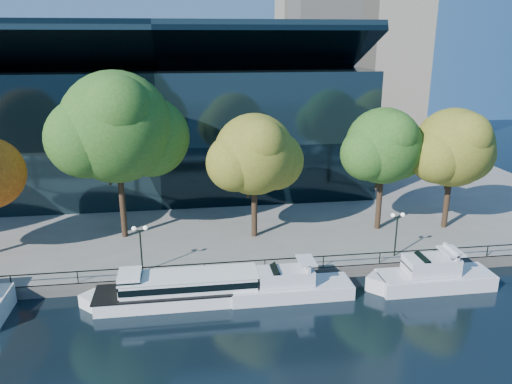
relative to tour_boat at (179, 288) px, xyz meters
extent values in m
plane|color=black|center=(2.08, -0.80, -1.18)|extent=(160.00, 160.00, 0.00)
cube|color=slate|center=(2.08, 35.70, -0.68)|extent=(90.00, 67.00, 1.00)
cube|color=#47443F|center=(2.08, 2.25, -0.68)|extent=(90.00, 0.25, 1.00)
cube|color=black|center=(2.08, 2.45, 0.77)|extent=(88.20, 0.08, 0.08)
cube|color=black|center=(2.08, 2.45, 0.27)|extent=(0.07, 0.07, 0.90)
cube|color=black|center=(-1.92, 31.20, 6.82)|extent=(50.00, 24.00, 16.00)
cube|color=black|center=(-1.92, 27.20, 16.32)|extent=(50.00, 17.14, 7.86)
cube|color=white|center=(0.33, 0.00, -0.66)|extent=(13.15, 3.19, 1.03)
cube|color=black|center=(0.33, 0.00, -0.13)|extent=(13.41, 3.26, 0.11)
cube|color=white|center=(-6.24, 0.00, -0.66)|extent=(2.64, 2.64, 1.03)
cube|color=white|center=(0.80, 0.00, 0.47)|extent=(10.25, 2.62, 1.13)
cube|color=black|center=(0.80, 0.00, 0.51)|extent=(10.39, 2.68, 0.52)
cube|color=white|center=(0.80, 0.00, 1.08)|extent=(10.52, 2.75, 0.09)
cube|color=white|center=(-3.61, 0.00, 0.75)|extent=(1.69, 2.24, 1.69)
cube|color=black|center=(-3.61, 0.00, 0.93)|extent=(1.74, 2.30, 0.66)
cube|color=silver|center=(8.73, -0.34, -0.63)|extent=(9.58, 2.74, 1.10)
cube|color=silver|center=(3.94, -0.34, -0.63)|extent=(2.10, 2.10, 1.10)
cube|color=silver|center=(8.73, -0.34, -0.06)|extent=(9.39, 2.68, 0.07)
cube|color=silver|center=(8.25, -0.34, 0.60)|extent=(4.31, 2.05, 1.19)
cube|color=black|center=(7.00, -0.34, 0.69)|extent=(1.89, 1.97, 1.49)
cube|color=silver|center=(9.88, -0.34, 1.47)|extent=(0.23, 2.14, 0.73)
cube|color=silver|center=(9.88, -0.34, 1.83)|extent=(1.28, 2.14, 0.14)
cube|color=silver|center=(20.64, -0.59, -0.55)|extent=(9.40, 2.92, 1.25)
cube|color=silver|center=(15.94, -0.59, -0.55)|extent=(2.30, 2.30, 1.25)
cube|color=silver|center=(20.64, -0.59, 0.10)|extent=(9.21, 2.86, 0.08)
cube|color=silver|center=(20.17, -0.59, 0.86)|extent=(4.23, 2.19, 1.36)
cube|color=black|center=(18.95, -0.59, 0.96)|extent=(1.91, 2.10, 1.58)
cube|color=silver|center=(21.77, -0.59, 1.85)|extent=(0.26, 2.28, 0.84)
cube|color=silver|center=(21.77, -0.59, 1.95)|extent=(1.46, 2.28, 0.16)
cylinder|color=black|center=(-5.25, 11.84, 4.12)|extent=(0.56, 0.56, 8.60)
cylinder|color=black|center=(-4.75, 12.04, 7.50)|extent=(1.32, 2.02, 4.28)
cylinder|color=black|center=(-5.65, 11.54, 7.19)|extent=(1.21, 1.37, 3.83)
sphere|color=#26531A|center=(-5.25, 11.84, 10.57)|extent=(10.28, 10.28, 10.28)
sphere|color=#26531A|center=(-2.43, 13.38, 9.28)|extent=(7.71, 7.71, 7.71)
sphere|color=#26531A|center=(-7.82, 10.81, 9.80)|extent=(7.19, 7.19, 7.19)
sphere|color=#26531A|center=(-4.74, 9.79, 12.36)|extent=(6.17, 6.17, 6.17)
cylinder|color=black|center=(7.29, 10.15, 3.09)|extent=(0.56, 0.56, 6.54)
cylinder|color=black|center=(7.79, 10.35, 5.66)|extent=(1.08, 1.62, 3.28)
cylinder|color=black|center=(6.89, 9.85, 5.42)|extent=(1.00, 1.12, 2.93)
sphere|color=#64661B|center=(7.29, 10.15, 7.99)|extent=(7.64, 7.64, 7.64)
sphere|color=#64661B|center=(9.39, 11.30, 7.04)|extent=(5.73, 5.73, 5.73)
sphere|color=#64661B|center=(5.38, 9.39, 7.42)|extent=(5.35, 5.35, 5.35)
sphere|color=#64661B|center=(7.67, 8.62, 9.33)|extent=(4.58, 4.58, 4.58)
cylinder|color=black|center=(19.97, 10.37, 3.24)|extent=(0.56, 0.56, 6.83)
cylinder|color=black|center=(20.47, 10.57, 5.92)|extent=(1.12, 1.67, 3.43)
cylinder|color=black|center=(19.57, 10.07, 5.68)|extent=(1.03, 1.16, 3.06)
sphere|color=#26531A|center=(19.97, 10.37, 8.36)|extent=(7.41, 7.41, 7.41)
sphere|color=#26531A|center=(22.00, 11.48, 7.44)|extent=(5.55, 5.55, 5.55)
sphere|color=#26531A|center=(18.11, 9.63, 7.81)|extent=(5.18, 5.18, 5.18)
sphere|color=#26531A|center=(20.34, 8.89, 9.66)|extent=(4.44, 4.44, 4.44)
cylinder|color=black|center=(26.89, 9.75, 3.14)|extent=(0.56, 0.56, 6.63)
cylinder|color=black|center=(27.39, 9.95, 5.74)|extent=(1.09, 1.63, 3.33)
cylinder|color=black|center=(26.49, 9.45, 5.51)|extent=(1.01, 1.13, 2.98)
sphere|color=#64661B|center=(26.89, 9.75, 8.11)|extent=(7.73, 7.73, 7.73)
sphere|color=#64661B|center=(29.02, 10.91, 7.15)|extent=(5.79, 5.79, 5.79)
sphere|color=#64661B|center=(24.96, 8.98, 7.53)|extent=(5.41, 5.41, 5.41)
sphere|color=#64661B|center=(27.28, 8.20, 9.46)|extent=(4.64, 4.64, 4.64)
cylinder|color=black|center=(-3.00, 3.70, 1.62)|extent=(0.14, 0.14, 3.60)
cube|color=black|center=(-3.00, 3.70, 3.47)|extent=(0.90, 0.06, 0.06)
sphere|color=white|center=(-3.45, 3.70, 3.67)|extent=(0.36, 0.36, 0.36)
sphere|color=white|center=(-2.55, 3.70, 3.67)|extent=(0.36, 0.36, 0.36)
cylinder|color=black|center=(18.96, 3.70, 1.62)|extent=(0.14, 0.14, 3.60)
cube|color=black|center=(18.96, 3.70, 3.47)|extent=(0.90, 0.06, 0.06)
sphere|color=white|center=(18.51, 3.70, 3.67)|extent=(0.36, 0.36, 0.36)
sphere|color=white|center=(19.41, 3.70, 3.67)|extent=(0.36, 0.36, 0.36)
camera|label=1|loc=(0.91, -34.82, 18.37)|focal=35.00mm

